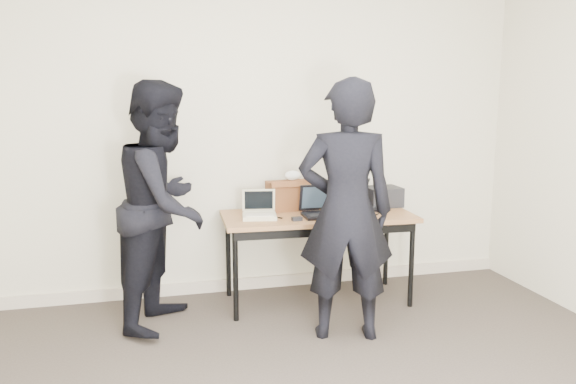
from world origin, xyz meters
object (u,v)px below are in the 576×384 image
object	(u,v)px
leather_satchel	(289,195)
person_observer	(164,205)
laptop_center	(321,209)
laptop_right	(368,201)
equipment_box	(383,197)
laptop_beige	(259,212)
person_typist	(346,211)
desk	(318,222)

from	to	relation	value
leather_satchel	person_observer	distance (m)	1.07
laptop_center	laptop_right	bearing A→B (deg)	24.50
laptop_center	equipment_box	distance (m)	0.66
leather_satchel	equipment_box	size ratio (longest dim) A/B	1.34
laptop_beige	equipment_box	bearing A→B (deg)	18.04
laptop_beige	person_typist	xyz separation A→B (m)	(0.46, -0.67, 0.12)
laptop_beige	laptop_center	xyz separation A→B (m)	(0.48, -0.05, 0.01)
laptop_right	laptop_center	bearing A→B (deg)	160.03
laptop_right	equipment_box	bearing A→B (deg)	-34.60
equipment_box	person_typist	distance (m)	1.06
laptop_beige	laptop_right	distance (m)	0.97
laptop_center	laptop_right	size ratio (longest dim) A/B	0.74
equipment_box	desk	bearing A→B (deg)	-163.07
desk	laptop_center	distance (m)	0.12
desk	leather_satchel	bearing A→B (deg)	130.45
leather_satchel	person_observer	bearing A→B (deg)	-168.01
laptop_right	person_observer	bearing A→B (deg)	146.04
laptop_right	person_typist	size ratio (longest dim) A/B	0.24
leather_satchel	person_observer	xyz separation A→B (m)	(-1.01, -0.34, 0.03)
desk	equipment_box	size ratio (longest dim) A/B	5.41
desk	laptop_center	bearing A→B (deg)	-68.70
person_typist	laptop_right	bearing A→B (deg)	-107.84
leather_satchel	person_typist	distance (m)	0.90
equipment_box	person_typist	size ratio (longest dim) A/B	0.16
laptop_beige	laptop_right	size ratio (longest dim) A/B	0.70
equipment_box	person_typist	bearing A→B (deg)	-126.99
person_typist	equipment_box	bearing A→B (deg)	-113.76
desk	equipment_box	bearing A→B (deg)	19.24
laptop_beige	desk	bearing A→B (deg)	7.22
laptop_beige	leather_satchel	xyz separation A→B (m)	(0.29, 0.21, 0.09)
laptop_center	equipment_box	bearing A→B (deg)	21.36
desk	laptop_beige	distance (m)	0.48
laptop_right	equipment_box	xyz separation A→B (m)	(0.14, 0.02, 0.03)
laptop_beige	person_typist	bearing A→B (deg)	-46.37
equipment_box	person_observer	bearing A→B (deg)	-170.49
desk	leather_satchel	size ratio (longest dim) A/B	4.03
equipment_box	person_observer	world-z (taller)	person_observer
laptop_beige	leather_satchel	size ratio (longest dim) A/B	0.77
leather_satchel	equipment_box	world-z (taller)	leather_satchel
laptop_right	person_observer	world-z (taller)	person_observer
laptop_right	leather_satchel	bearing A→B (deg)	131.54
person_observer	equipment_box	bearing A→B (deg)	-56.44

